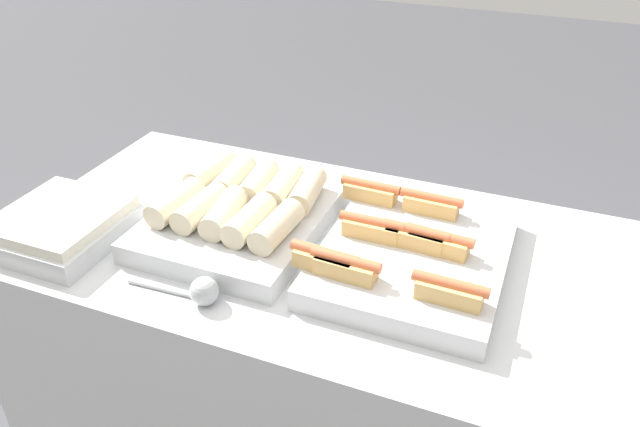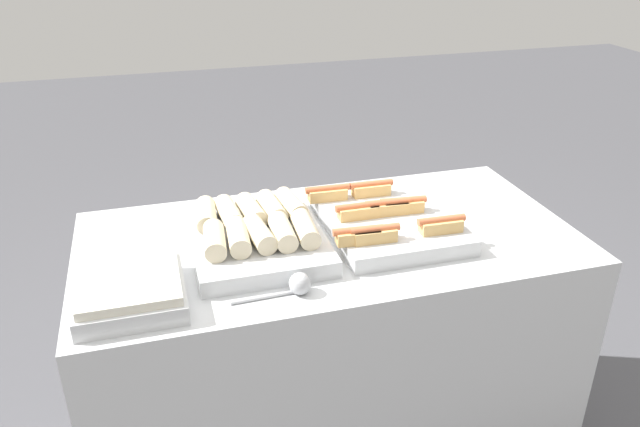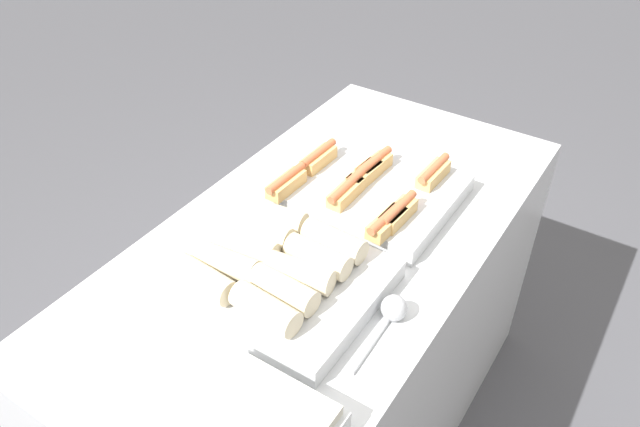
{
  "view_description": "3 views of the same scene",
  "coord_description": "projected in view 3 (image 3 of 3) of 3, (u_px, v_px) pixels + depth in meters",
  "views": [
    {
      "loc": [
        0.41,
        -1.08,
        1.66
      ],
      "look_at": [
        -0.03,
        0.0,
        0.95
      ],
      "focal_mm": 35.0,
      "sensor_mm": 36.0,
      "label": 1
    },
    {
      "loc": [
        -0.48,
        -1.58,
        1.76
      ],
      "look_at": [
        -0.03,
        0.0,
        0.95
      ],
      "focal_mm": 35.0,
      "sensor_mm": 36.0,
      "label": 2
    },
    {
      "loc": [
        -1.02,
        -0.65,
        1.88
      ],
      "look_at": [
        -0.03,
        0.0,
        0.95
      ],
      "focal_mm": 35.0,
      "sensor_mm": 36.0,
      "label": 3
    }
  ],
  "objects": [
    {
      "name": "tray_hotdogs",
      "position": [
        364.0,
        187.0,
        1.67
      ],
      "size": [
        0.41,
        0.48,
        0.1
      ],
      "color": "silver",
      "rests_on": "counter"
    },
    {
      "name": "counter",
      "position": [
        325.0,
        345.0,
        1.84
      ],
      "size": [
        1.49,
        0.75,
        0.87
      ],
      "color": "silver",
      "rests_on": "ground_plane"
    },
    {
      "name": "serving_spoon_near",
      "position": [
        392.0,
        311.0,
        1.32
      ],
      "size": [
        0.21,
        0.06,
        0.06
      ],
      "color": "#B2B5BA",
      "rests_on": "counter"
    },
    {
      "name": "tray_wraps",
      "position": [
        273.0,
        270.0,
        1.4
      ],
      "size": [
        0.37,
        0.48,
        0.11
      ],
      "color": "silver",
      "rests_on": "counter"
    }
  ]
}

